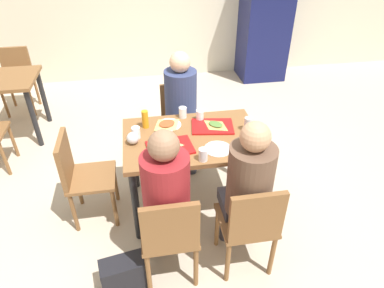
# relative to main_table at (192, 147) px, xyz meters

# --- Properties ---
(ground_plane) EXTENTS (10.00, 10.00, 0.02)m
(ground_plane) POSITION_rel_main_table_xyz_m (0.00, 0.00, -0.67)
(ground_plane) COLOR #B7A893
(main_table) EXTENTS (1.15, 0.79, 0.76)m
(main_table) POSITION_rel_main_table_xyz_m (0.00, 0.00, 0.00)
(main_table) COLOR brown
(main_table) RESTS_ON ground_plane
(chair_near_left) EXTENTS (0.40, 0.40, 0.85)m
(chair_near_left) POSITION_rel_main_table_xyz_m (-0.29, -0.78, -0.16)
(chair_near_left) COLOR brown
(chair_near_left) RESTS_ON ground_plane
(chair_near_right) EXTENTS (0.40, 0.40, 0.85)m
(chair_near_right) POSITION_rel_main_table_xyz_m (0.29, -0.78, -0.16)
(chair_near_right) COLOR brown
(chair_near_right) RESTS_ON ground_plane
(chair_far_side) EXTENTS (0.40, 0.40, 0.85)m
(chair_far_side) POSITION_rel_main_table_xyz_m (0.00, 0.78, -0.16)
(chair_far_side) COLOR brown
(chair_far_side) RESTS_ON ground_plane
(chair_left_end) EXTENTS (0.40, 0.40, 0.85)m
(chair_left_end) POSITION_rel_main_table_xyz_m (-0.96, 0.00, -0.16)
(chair_left_end) COLOR brown
(chair_left_end) RESTS_ON ground_plane
(person_in_red) EXTENTS (0.32, 0.42, 1.26)m
(person_in_red) POSITION_rel_main_table_xyz_m (-0.29, -0.64, 0.09)
(person_in_red) COLOR #383842
(person_in_red) RESTS_ON ground_plane
(person_in_brown_jacket) EXTENTS (0.32, 0.42, 1.26)m
(person_in_brown_jacket) POSITION_rel_main_table_xyz_m (0.29, -0.64, 0.09)
(person_in_brown_jacket) COLOR #383842
(person_in_brown_jacket) RESTS_ON ground_plane
(person_far_side) EXTENTS (0.32, 0.42, 1.26)m
(person_far_side) POSITION_rel_main_table_xyz_m (-0.00, 0.64, 0.09)
(person_far_side) COLOR #383842
(person_far_side) RESTS_ON ground_plane
(tray_red_near) EXTENTS (0.39, 0.30, 0.02)m
(tray_red_near) POSITION_rel_main_table_xyz_m (-0.20, -0.14, 0.11)
(tray_red_near) COLOR #B21414
(tray_red_near) RESTS_ON main_table
(tray_red_far) EXTENTS (0.39, 0.31, 0.02)m
(tray_red_far) POSITION_rel_main_table_xyz_m (0.20, 0.12, 0.11)
(tray_red_far) COLOR #B21414
(tray_red_far) RESTS_ON main_table
(paper_plate_center) EXTENTS (0.22, 0.22, 0.01)m
(paper_plate_center) POSITION_rel_main_table_xyz_m (-0.17, 0.22, 0.11)
(paper_plate_center) COLOR white
(paper_plate_center) RESTS_ON main_table
(paper_plate_near_edge) EXTENTS (0.22, 0.22, 0.01)m
(paper_plate_near_edge) POSITION_rel_main_table_xyz_m (0.17, -0.22, 0.11)
(paper_plate_near_edge) COLOR white
(paper_plate_near_edge) RESTS_ON main_table
(pizza_slice_a) EXTENTS (0.19, 0.15, 0.02)m
(pizza_slice_a) POSITION_rel_main_table_xyz_m (-0.21, -0.12, 0.13)
(pizza_slice_a) COLOR #DBAD60
(pizza_slice_a) RESTS_ON tray_red_near
(pizza_slice_b) EXTENTS (0.22, 0.23, 0.02)m
(pizza_slice_b) POSITION_rel_main_table_xyz_m (0.23, 0.12, 0.13)
(pizza_slice_b) COLOR tan
(pizza_slice_b) RESTS_ON tray_red_far
(pizza_slice_c) EXTENTS (0.27, 0.26, 0.02)m
(pizza_slice_c) POSITION_rel_main_table_xyz_m (-0.19, 0.21, 0.12)
(pizza_slice_c) COLOR #DBAD60
(pizza_slice_c) RESTS_ON paper_plate_center
(plastic_cup_a) EXTENTS (0.07, 0.07, 0.10)m
(plastic_cup_a) POSITION_rel_main_table_xyz_m (-0.03, 0.34, 0.15)
(plastic_cup_a) COLOR white
(plastic_cup_a) RESTS_ON main_table
(plastic_cup_b) EXTENTS (0.07, 0.07, 0.10)m
(plastic_cup_b) POSITION_rel_main_table_xyz_m (0.03, -0.34, 0.15)
(plastic_cup_b) COLOR white
(plastic_cup_b) RESTS_ON main_table
(plastic_cup_c) EXTENTS (0.07, 0.07, 0.10)m
(plastic_cup_c) POSITION_rel_main_table_xyz_m (-0.46, 0.06, 0.15)
(plastic_cup_c) COLOR white
(plastic_cup_c) RESTS_ON main_table
(plastic_cup_d) EXTENTS (0.07, 0.07, 0.10)m
(plastic_cup_d) POSITION_rel_main_table_xyz_m (0.12, 0.26, 0.15)
(plastic_cup_d) COLOR white
(plastic_cup_d) RESTS_ON main_table
(soda_can) EXTENTS (0.07, 0.07, 0.12)m
(soda_can) POSITION_rel_main_table_xyz_m (0.49, 0.02, 0.17)
(soda_can) COLOR #B7BCC6
(soda_can) RESTS_ON main_table
(condiment_bottle) EXTENTS (0.06, 0.06, 0.16)m
(condiment_bottle) POSITION_rel_main_table_xyz_m (-0.37, 0.22, 0.18)
(condiment_bottle) COLOR orange
(condiment_bottle) RESTS_ON main_table
(foil_bundle) EXTENTS (0.10, 0.10, 0.10)m
(foil_bundle) POSITION_rel_main_table_xyz_m (-0.49, -0.02, 0.15)
(foil_bundle) COLOR silver
(foil_bundle) RESTS_ON main_table
(handbag) EXTENTS (0.34, 0.21, 0.28)m
(handbag) POSITION_rel_main_table_xyz_m (-0.64, -0.80, -0.52)
(handbag) COLOR black
(handbag) RESTS_ON ground_plane
(drink_fridge) EXTENTS (0.70, 0.60, 1.90)m
(drink_fridge) POSITION_rel_main_table_xyz_m (1.64, 2.85, 0.29)
(drink_fridge) COLOR #14194C
(drink_fridge) RESTS_ON ground_plane
(background_chair_far) EXTENTS (0.40, 0.40, 0.85)m
(background_chair_far) POSITION_rel_main_table_xyz_m (-2.01, 2.30, -0.16)
(background_chair_far) COLOR brown
(background_chair_far) RESTS_ON ground_plane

